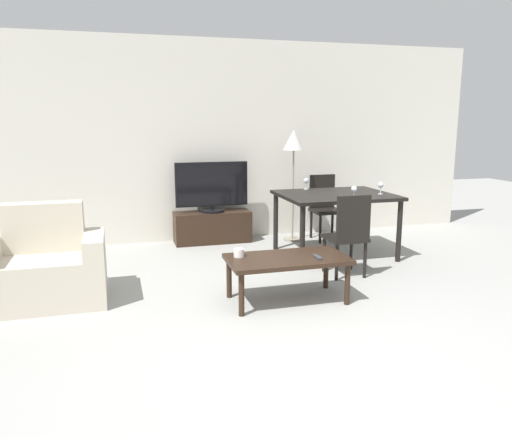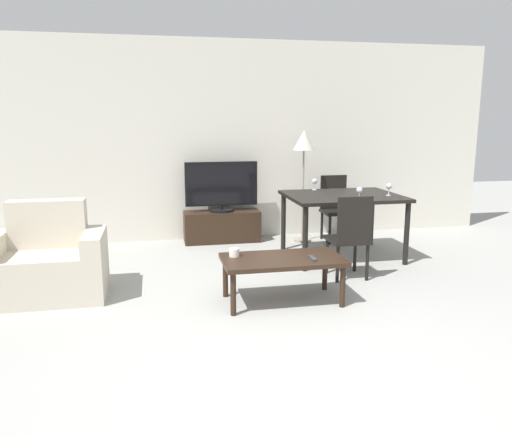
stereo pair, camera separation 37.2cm
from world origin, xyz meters
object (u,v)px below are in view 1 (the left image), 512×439
Objects in this scene: armchair at (44,269)px; cup_white_near at (239,253)px; floor_lamp at (294,147)px; dining_chair_near at (348,232)px; remote_primary at (318,257)px; wine_glass_center at (306,181)px; wine_glass_right at (381,186)px; tv_stand at (212,227)px; tv at (212,187)px; dining_table at (335,200)px; coffee_table at (287,262)px; dining_chair_far at (325,204)px; wine_glass_left at (354,190)px.

armchair is 11.33× the size of cup_white_near.
floor_lamp is 16.03× the size of cup_white_near.
dining_chair_near is 0.86m from remote_primary.
wine_glass_right is (0.70, -0.63, 0.00)m from wine_glass_center.
tv is at bearing -90.00° from tv_stand.
wine_glass_center is at bearing 22.03° from armchair.
tv is 10.36× the size of cup_white_near.
dining_table is at bearing 38.85° from cup_white_near.
coffee_table is 0.45m from cup_white_near.
floor_lamp reaches higher than dining_chair_near.
dining_chair_near is at bearing 16.29° from cup_white_near.
dining_chair_far is at bearing -7.84° from tv_stand.
wine_glass_center reaches higher than dining_table.
tv is 1.10× the size of dining_chair_far.
dining_table is (1.32, -1.05, -0.07)m from tv.
wine_glass_left is at bearing -99.15° from dining_chair_far.
tv reaches higher than wine_glass_left.
wine_glass_center reaches higher than dining_chair_near.
dining_chair_near is 1.34m from wine_glass_center.
tv reaches higher than dining_chair_near.
wine_glass_left is (0.26, 0.42, 0.38)m from dining_chair_near.
tv reaches higher than cup_white_near.
tv_stand reaches higher than coffee_table.
armchair is 1.20× the size of dining_chair_near.
armchair is 3.33m from dining_table.
dining_chair_far is at bearing 80.85° from wine_glass_left.
tv is 6.68× the size of wine_glass_right.
tv_stand is 2.20m from dining_chair_near.
floor_lamp reaches higher than remote_primary.
cup_white_near is at bearing -94.79° from tv.
remote_primary is (-0.84, -1.45, -0.26)m from dining_table.
coffee_table is at bearing -111.18° from floor_lamp.
floor_lamp is at bearing 68.82° from coffee_table.
floor_lamp reaches higher than tv_stand.
dining_table is at bearing 51.05° from coffee_table.
wine_glass_right is at bearing 36.09° from coffee_table.
armchair is 3.29m from wine_glass_center.
wine_glass_right is (0.73, -1.05, -0.41)m from floor_lamp.
wine_glass_left is (1.12, 0.92, 0.50)m from coffee_table.
dining_table is 0.56m from wine_glass_right.
tv_stand is at bearing 43.98° from armchair.
coffee_table is 1.23× the size of dining_chair_near.
wine_glass_left is at bearing 58.29° from dining_chair_near.
cup_white_near is at bearing 160.48° from remote_primary.
armchair is at bearing -151.24° from floor_lamp.
wine_glass_right is at bearing 27.07° from cup_white_near.
dining_chair_near is 1.75m from dining_chair_far.
coffee_table is (0.23, -2.40, -0.39)m from tv.
wine_glass_left is at bearing -86.03° from dining_table.
dining_table is at bearing 60.07° from remote_primary.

